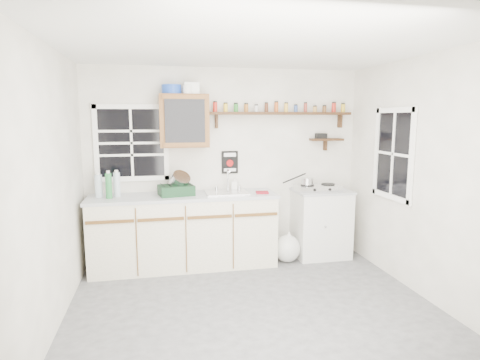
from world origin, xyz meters
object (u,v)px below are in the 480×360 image
main_cabinet (184,231)px  hotplate (318,187)px  upper_cabinet (184,121)px  spice_shelf (281,112)px  right_cabinet (321,223)px  dish_rack (177,187)px

main_cabinet → hotplate: hotplate is taller
upper_cabinet → spice_shelf: (1.27, 0.07, 0.11)m
main_cabinet → hotplate: (1.77, 0.01, 0.49)m
main_cabinet → right_cabinet: main_cabinet is taller
right_cabinet → dish_rack: (-1.91, -0.03, 0.56)m
upper_cabinet → dish_rack: 0.83m
hotplate → upper_cabinet: bearing=175.6°
upper_cabinet → spice_shelf: size_ratio=0.34×
upper_cabinet → spice_shelf: 1.27m
right_cabinet → spice_shelf: (-0.53, 0.19, 1.48)m
right_cabinet → dish_rack: size_ratio=1.99×
main_cabinet → hotplate: bearing=0.2°
dish_rack → hotplate: dish_rack is taller
spice_shelf → hotplate: 1.11m
right_cabinet → upper_cabinet: (-1.80, 0.12, 1.37)m
dish_rack → upper_cabinet: bearing=42.9°
upper_cabinet → spice_shelf: bearing=3.1°
upper_cabinet → hotplate: size_ratio=1.11×
right_cabinet → upper_cabinet: 2.26m
spice_shelf → main_cabinet: bearing=-170.7°
upper_cabinet → spice_shelf: upper_cabinet is taller
right_cabinet → spice_shelf: spice_shelf is taller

